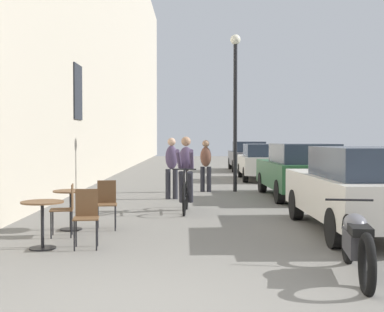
# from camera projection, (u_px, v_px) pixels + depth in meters

# --- Properties ---
(ground_plane) EXTENTS (88.00, 88.00, 0.00)m
(ground_plane) POSITION_uv_depth(u_px,v_px,m) (159.00, 310.00, 5.11)
(ground_plane) COLOR slate
(cafe_table_near) EXTENTS (0.64, 0.64, 0.72)m
(cafe_table_near) POSITION_uv_depth(u_px,v_px,m) (44.00, 214.00, 7.95)
(cafe_table_near) COLOR black
(cafe_table_near) RESTS_ON ground_plane
(cafe_chair_near_toward_street) EXTENTS (0.43, 0.43, 0.89)m
(cafe_chair_near_toward_street) POSITION_uv_depth(u_px,v_px,m) (88.00, 214.00, 8.02)
(cafe_chair_near_toward_street) COLOR black
(cafe_chair_near_toward_street) RESTS_ON ground_plane
(cafe_table_mid) EXTENTS (0.64, 0.64, 0.72)m
(cafe_table_mid) POSITION_uv_depth(u_px,v_px,m) (72.00, 201.00, 9.60)
(cafe_table_mid) COLOR black
(cafe_table_mid) RESTS_ON ground_plane
(cafe_chair_mid_toward_street) EXTENTS (0.44, 0.44, 0.89)m
(cafe_chair_mid_toward_street) POSITION_uv_depth(u_px,v_px,m) (68.00, 206.00, 8.93)
(cafe_chair_mid_toward_street) COLOR black
(cafe_chair_mid_toward_street) RESTS_ON ground_plane
(cafe_chair_mid_toward_wall) EXTENTS (0.42, 0.42, 0.89)m
(cafe_chair_mid_toward_wall) POSITION_uv_depth(u_px,v_px,m) (108.00, 201.00, 9.67)
(cafe_chair_mid_toward_wall) COLOR black
(cafe_chair_mid_toward_wall) RESTS_ON ground_plane
(cyclist_on_bicycle) EXTENTS (0.52, 1.76, 1.74)m
(cyclist_on_bicycle) POSITION_uv_depth(u_px,v_px,m) (187.00, 176.00, 12.00)
(cyclist_on_bicycle) COLOR black
(cyclist_on_bicycle) RESTS_ON ground_plane
(pedestrian_near) EXTENTS (0.36, 0.27, 1.68)m
(pedestrian_near) POSITION_uv_depth(u_px,v_px,m) (173.00, 165.00, 14.44)
(pedestrian_near) COLOR #26262D
(pedestrian_near) RESTS_ON ground_plane
(pedestrian_mid) EXTENTS (0.36, 0.27, 1.62)m
(pedestrian_mid) POSITION_uv_depth(u_px,v_px,m) (207.00, 163.00, 16.39)
(pedestrian_mid) COLOR #26262D
(pedestrian_mid) RESTS_ON ground_plane
(street_lamp) EXTENTS (0.32, 0.32, 4.90)m
(street_lamp) POSITION_uv_depth(u_px,v_px,m) (237.00, 92.00, 16.40)
(street_lamp) COLOR black
(street_lamp) RESTS_ON ground_plane
(parked_car_nearest) EXTENTS (1.86, 4.30, 1.52)m
(parked_car_nearest) POSITION_uv_depth(u_px,v_px,m) (362.00, 188.00, 9.25)
(parked_car_nearest) COLOR beige
(parked_car_nearest) RESTS_ON ground_plane
(parked_car_second) EXTENTS (1.89, 4.32, 1.52)m
(parked_car_second) POSITION_uv_depth(u_px,v_px,m) (301.00, 170.00, 14.67)
(parked_car_second) COLOR #23512D
(parked_car_second) RESTS_ON ground_plane
(parked_car_third) EXTENTS (1.79, 4.10, 1.45)m
(parked_car_third) POSITION_uv_depth(u_px,v_px,m) (263.00, 161.00, 21.06)
(parked_car_third) COLOR beige
(parked_car_third) RESTS_ON ground_plane
(parked_car_fourth) EXTENTS (1.82, 4.25, 1.51)m
(parked_car_fourth) POSITION_uv_depth(u_px,v_px,m) (249.00, 156.00, 27.02)
(parked_car_fourth) COLOR #595960
(parked_car_fourth) RESTS_ON ground_plane
(parked_motorcycle) EXTENTS (0.62, 2.14, 0.92)m
(parked_motorcycle) POSITION_uv_depth(u_px,v_px,m) (358.00, 243.00, 6.38)
(parked_motorcycle) COLOR black
(parked_motorcycle) RESTS_ON ground_plane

